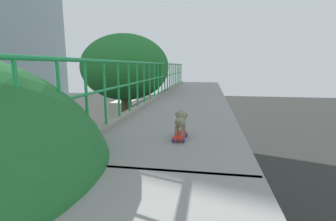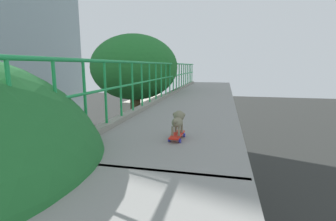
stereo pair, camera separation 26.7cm
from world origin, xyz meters
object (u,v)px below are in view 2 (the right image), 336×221
car_red_taxi_sixth (82,153)px  car_yellow_cab_seventh (139,142)px  car_grey_fourth (19,192)px  toy_skateboard (177,135)px  small_dog (178,120)px  car_blue_fifth (103,177)px  city_bus (145,106)px

car_red_taxi_sixth → car_yellow_cab_seventh: car_yellow_cab_seventh is taller
car_grey_fourth → car_red_taxi_sixth: size_ratio=1.00×
car_grey_fourth → toy_skateboard: (9.89, -6.65, 5.68)m
car_grey_fourth → small_dog: (9.89, -6.59, 5.91)m
car_blue_fifth → small_dog: (6.36, -9.29, 5.94)m
city_bus → car_red_taxi_sixth: bearing=-89.7°
city_bus → small_dog: size_ratio=25.71×
car_grey_fourth → car_blue_fifth: 4.45m
car_blue_fifth → city_bus: bearing=100.8°
car_grey_fourth → small_dog: bearing=-33.7°
toy_skateboard → small_dog: bearing=87.8°
car_red_taxi_sixth → toy_skateboard: 17.43m
car_grey_fourth → car_red_taxi_sixth: (-0.21, 6.36, -0.04)m
car_red_taxi_sixth → small_dog: small_dog is taller
car_blue_fifth → car_yellow_cab_seventh: car_yellow_cab_seventh is taller
car_grey_fourth → toy_skateboard: 13.20m
car_grey_fourth → car_yellow_cab_seventh: 10.42m
car_red_taxi_sixth → toy_skateboard: size_ratio=8.44×
car_blue_fifth → small_dog: 12.73m
car_blue_fifth → toy_skateboard: bearing=-55.8°
city_bus → toy_skateboard: size_ratio=21.54×
car_grey_fourth → city_bus: (-0.30, 22.72, 1.03)m
toy_skateboard → city_bus: bearing=109.1°
toy_skateboard → small_dog: size_ratio=1.19×
car_red_taxi_sixth → car_yellow_cab_seventh: bearing=44.4°
car_blue_fifth → small_dog: small_dog is taller
car_yellow_cab_seventh → toy_skateboard: 18.63m
small_dog → city_bus: bearing=109.2°
car_grey_fourth → toy_skateboard: toy_skateboard is taller
car_grey_fourth → car_blue_fifth: size_ratio=0.90×
car_blue_fifth → city_bus: size_ratio=0.44×
car_red_taxi_sixth → toy_skateboard: toy_skateboard is taller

